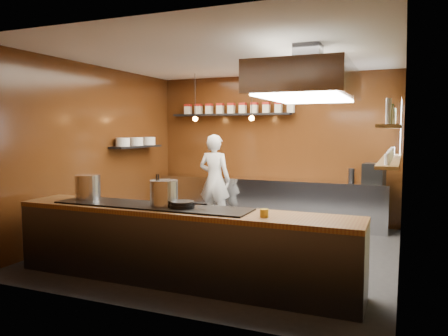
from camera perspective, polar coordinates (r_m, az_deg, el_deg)
The scene contains 26 objects.
floor at distance 6.99m, azimuth 0.52°, elevation -10.58°, with size 5.00×5.00×0.00m, color #232326.
back_wall at distance 9.11m, azimuth 6.44°, elevation 2.59°, with size 5.00×5.00×0.00m, color #3D1F0B.
left_wall at distance 8.02m, azimuth -16.28°, elevation 2.10°, with size 5.00×5.00×0.00m, color #3D1F0B.
right_wall at distance 6.25m, azimuth 22.29°, elevation 1.18°, with size 5.00×5.00×0.00m, color brown.
ceiling at distance 6.83m, azimuth 0.54°, elevation 14.47°, with size 5.00×5.00×0.00m, color silver.
window_pane at distance 7.94m, azimuth 22.09°, elevation 4.80°, with size 1.00×1.00×0.00m, color white.
prep_counter at distance 8.90m, azimuth 5.78°, elevation -4.26°, with size 4.60×0.65×0.90m, color silver.
pass_counter at distance 5.47m, azimuth -5.91°, elevation -9.97°, with size 4.40×0.72×0.94m.
tin_shelf at distance 9.26m, azimuth 0.84°, elevation 6.99°, with size 2.60×0.26×0.04m, color black.
plate_shelf at distance 8.73m, azimuth -11.35°, elevation 2.75°, with size 0.30×1.40×0.04m, color black.
bottle_shelf_upper at distance 6.55m, azimuth 21.02°, elevation 5.05°, with size 0.26×2.80×0.04m, color brown.
bottle_shelf_lower at distance 6.56m, azimuth 20.89°, elevation 0.94°, with size 0.26×2.80×0.04m, color brown.
extractor_hood at distance 6.00m, azimuth 10.86°, elevation 10.93°, with size 1.20×2.00×0.72m.
pendant_left at distance 8.86m, azimuth -3.78°, elevation 6.76°, with size 0.10×0.10×0.95m.
pendant_right at distance 8.40m, azimuth 3.63°, elevation 6.86°, with size 0.10×0.10×0.95m.
storage_tins at distance 9.21m, azimuth 1.71°, elevation 7.82°, with size 2.43×0.13×0.22m.
plate_stacks at distance 8.73m, azimuth -11.37°, elevation 3.41°, with size 0.26×1.16×0.16m.
bottles at distance 6.55m, azimuth 21.06°, elevation 6.28°, with size 0.06×2.66×0.24m.
wine_glasses at distance 6.55m, azimuth 20.92°, elevation 1.69°, with size 0.07×2.37×0.13m.
stockpot_large at distance 6.22m, azimuth -17.36°, elevation -2.37°, with size 0.34×0.34×0.33m, color silver.
stockpot_small at distance 5.44m, azimuth -7.85°, elevation -3.25°, with size 0.34×0.34×0.32m, color #B7B9BE.
utensil_crock at distance 5.51m, azimuth -8.63°, elevation -3.95°, with size 0.13×0.13×0.17m, color #B4B6BB.
frying_pan at distance 5.31m, azimuth -5.43°, elevation -4.76°, with size 0.48×0.31×0.08m.
butter_jar at distance 4.85m, azimuth 5.28°, elevation -5.87°, with size 0.10×0.10×0.09m, color yellow.
espresso_machine at distance 8.42m, azimuth 19.00°, elevation -0.68°, with size 0.37×0.35×0.37m, color black.
chef at distance 8.60m, azimuth -1.24°, elevation -1.56°, with size 0.65×0.43×1.79m, color white.
Camera 1 is at (2.52, -6.24, 1.87)m, focal length 35.00 mm.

